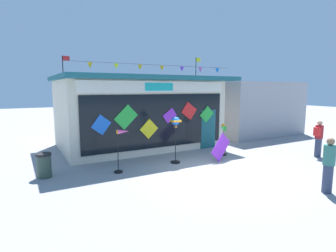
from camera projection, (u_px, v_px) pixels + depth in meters
ground_plane at (215, 170)px, 10.36m from camera, size 80.00×80.00×0.00m
kite_shop_building at (139, 111)px, 14.56m from camera, size 8.42×5.70×4.92m
wind_spinner_far_left at (121, 144)px, 9.98m from camera, size 0.61×0.32×1.62m
wind_spinner_left at (176, 128)px, 11.14m from camera, size 0.40×0.40×1.96m
wind_spinner_center_left at (224, 136)px, 12.53m from camera, size 0.37×0.35×1.50m
person_near_camera at (319, 138)px, 12.21m from camera, size 0.46×0.34×1.68m
person_mid_plaza at (329, 165)px, 8.01m from camera, size 0.34×0.34×1.68m
trash_bin at (44, 165)px, 9.45m from camera, size 0.52×0.52×0.87m
display_kite_on_ground at (221, 147)px, 11.57m from camera, size 1.20×0.26×1.20m
neighbour_building at (233, 107)px, 20.09m from camera, size 6.11×7.65×3.52m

